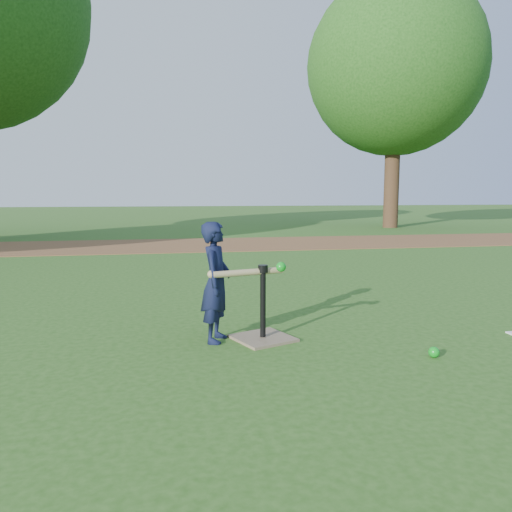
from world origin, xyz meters
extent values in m
plane|color=#285116|center=(0.00, 0.00, 0.00)|extent=(80.00, 80.00, 0.00)
cube|color=brown|center=(0.00, 7.50, 0.01)|extent=(24.00, 3.00, 0.01)
imported|color=black|center=(-0.77, 0.04, 0.48)|extent=(0.33, 0.41, 0.96)
sphere|color=#0D931A|center=(0.74, -0.67, 0.04)|extent=(0.08, 0.08, 0.08)
cube|color=#7E6950|center=(-0.40, 0.00, 0.01)|extent=(0.56, 0.56, 0.02)
cylinder|color=black|center=(-0.40, 0.00, 0.30)|extent=(0.05, 0.05, 0.55)
cylinder|color=black|center=(-0.40, 0.00, 0.58)|extent=(0.08, 0.08, 0.06)
cylinder|color=tan|center=(-0.52, -0.02, 0.56)|extent=(0.59, 0.20, 0.05)
sphere|color=tan|center=(-0.82, -0.06, 0.56)|extent=(0.06, 0.06, 0.06)
sphere|color=#0D931A|center=(-0.26, -0.05, 0.60)|extent=(0.08, 0.08, 0.08)
cylinder|color=#382316|center=(6.50, 12.00, 1.71)|extent=(0.50, 0.50, 3.42)
sphere|color=#285B19|center=(6.50, 12.00, 5.30)|extent=(5.80, 5.80, 5.80)
camera|label=1|loc=(-1.19, -3.87, 1.19)|focal=35.00mm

